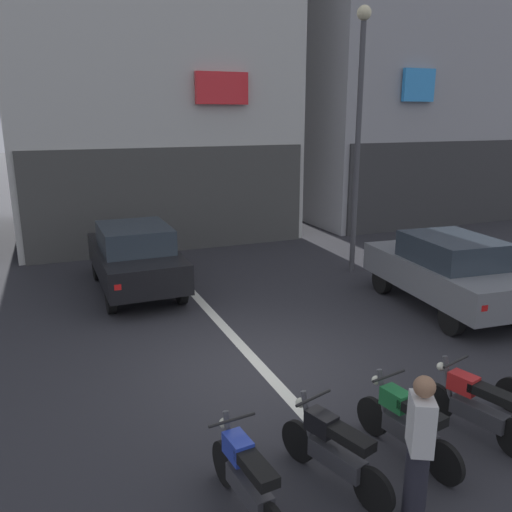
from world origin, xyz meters
TOP-DOWN VIEW (x-y plane):
  - ground_plane at (0.00, 0.00)m, footprint 120.00×120.00m
  - lane_centre_line at (0.00, 6.00)m, footprint 0.20×18.00m
  - building_mid_block at (0.61, 12.34)m, footprint 9.04×8.07m
  - car_black_crossing_near at (-1.21, 4.90)m, footprint 1.76×4.10m
  - car_grey_parked_kerbside at (4.84, 1.10)m, footprint 2.14×4.25m
  - street_lamp at (4.54, 4.36)m, footprint 0.36×0.36m
  - motorcycle_blue_row_leftmost at (-1.48, -2.99)m, footprint 0.55×1.67m
  - motorcycle_black_row_left_mid at (-0.38, -2.91)m, footprint 0.65×1.62m
  - motorcycle_green_row_centre at (0.71, -2.81)m, footprint 0.55×1.66m
  - motorcycle_red_row_right_mid at (1.81, -2.83)m, footprint 0.61×1.63m
  - person_by_motorcycles at (0.11, -3.74)m, footprint 0.37×0.42m

SIDE VIEW (x-z plane):
  - ground_plane at x=0.00m, z-range 0.00..0.00m
  - lane_centre_line at x=0.00m, z-range 0.00..0.01m
  - motorcycle_blue_row_leftmost at x=-1.48m, z-range -0.03..0.95m
  - motorcycle_black_row_left_mid at x=-0.38m, z-range -0.03..0.95m
  - motorcycle_green_row_centre at x=0.71m, z-range -0.03..0.95m
  - motorcycle_red_row_right_mid at x=1.81m, z-range -0.03..0.95m
  - person_by_motorcycles at x=0.11m, z-range 0.02..1.69m
  - car_black_crossing_near at x=-1.21m, z-range 0.07..1.71m
  - car_grey_parked_kerbside at x=4.84m, z-range 0.07..1.71m
  - street_lamp at x=4.54m, z-range 0.73..7.45m
  - building_mid_block at x=0.61m, z-range -0.02..13.08m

